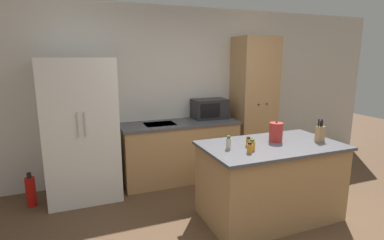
# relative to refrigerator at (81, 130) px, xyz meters

# --- Properties ---
(wall_back) EXTENTS (7.20, 0.06, 2.60)m
(wall_back) POSITION_rel_refrigerator_xyz_m (1.68, 0.40, 0.38)
(wall_back) COLOR beige
(wall_back) RESTS_ON ground_plane
(refrigerator) EXTENTS (0.90, 0.76, 1.84)m
(refrigerator) POSITION_rel_refrigerator_xyz_m (0.00, 0.00, 0.00)
(refrigerator) COLOR white
(refrigerator) RESTS_ON ground_plane
(back_counter) EXTENTS (1.77, 0.64, 0.90)m
(back_counter) POSITION_rel_refrigerator_xyz_m (1.39, 0.07, -0.47)
(back_counter) COLOR tan
(back_counter) RESTS_ON ground_plane
(pantry_cabinet) EXTENTS (0.64, 0.53, 2.17)m
(pantry_cabinet) POSITION_rel_refrigerator_xyz_m (2.69, 0.11, 0.16)
(pantry_cabinet) COLOR tan
(pantry_cabinet) RESTS_ON ground_plane
(kitchen_island) EXTENTS (1.58, 0.92, 0.88)m
(kitchen_island) POSITION_rel_refrigerator_xyz_m (1.99, -1.36, -0.48)
(kitchen_island) COLOR tan
(kitchen_island) RESTS_ON ground_plane
(microwave) EXTENTS (0.54, 0.34, 0.31)m
(microwave) POSITION_rel_refrigerator_xyz_m (1.92, 0.18, 0.13)
(microwave) COLOR #232326
(microwave) RESTS_ON back_counter
(knife_block) EXTENTS (0.09, 0.07, 0.27)m
(knife_block) POSITION_rel_refrigerator_xyz_m (2.58, -1.47, 0.06)
(knife_block) COLOR tan
(knife_block) RESTS_ON kitchen_island
(spice_bottle_tall_dark) EXTENTS (0.05, 0.05, 0.11)m
(spice_bottle_tall_dark) POSITION_rel_refrigerator_xyz_m (1.70, -1.34, 0.01)
(spice_bottle_tall_dark) COLOR orange
(spice_bottle_tall_dark) RESTS_ON kitchen_island
(spice_bottle_short_red) EXTENTS (0.05, 0.05, 0.11)m
(spice_bottle_short_red) POSITION_rel_refrigerator_xyz_m (1.58, -1.54, 0.01)
(spice_bottle_short_red) COLOR orange
(spice_bottle_short_red) RESTS_ON kitchen_island
(spice_bottle_amber_oil) EXTENTS (0.06, 0.06, 0.12)m
(spice_bottle_amber_oil) POSITION_rel_refrigerator_xyz_m (1.66, -1.47, 0.02)
(spice_bottle_amber_oil) COLOR orange
(spice_bottle_amber_oil) RESTS_ON kitchen_island
(spice_bottle_green_herb) EXTENTS (0.05, 0.05, 0.14)m
(spice_bottle_green_herb) POSITION_rel_refrigerator_xyz_m (1.44, -1.34, 0.03)
(spice_bottle_green_herb) COLOR beige
(spice_bottle_green_herb) RESTS_ON kitchen_island
(spice_bottle_pale_salt) EXTENTS (0.04, 0.04, 0.12)m
(spice_bottle_pale_salt) POSITION_rel_refrigerator_xyz_m (1.69, -1.41, 0.02)
(spice_bottle_pale_salt) COLOR #337033
(spice_bottle_pale_salt) RESTS_ON kitchen_island
(kettle) EXTENTS (0.15, 0.15, 0.25)m
(kettle) POSITION_rel_refrigerator_xyz_m (2.10, -1.28, 0.07)
(kettle) COLOR #B72D28
(kettle) RESTS_ON kitchen_island
(fire_extinguisher) EXTENTS (0.12, 0.12, 0.44)m
(fire_extinguisher) POSITION_rel_refrigerator_xyz_m (-0.65, -0.07, -0.73)
(fire_extinguisher) COLOR red
(fire_extinguisher) RESTS_ON ground_plane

